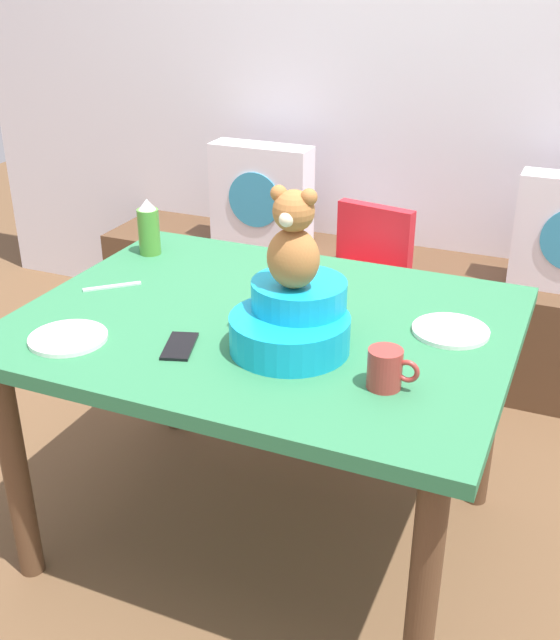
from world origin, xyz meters
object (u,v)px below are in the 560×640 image
Objects in this scene: pillow_floral_left at (261,196)px; dinner_plate_far at (68,338)px; teddy_bear at (293,241)px; ketchup_bottle at (149,228)px; infant_seat_teal at (293,320)px; highchair at (357,284)px; dinner_plate_near at (451,331)px; dining_table at (266,349)px; book_stack at (366,250)px; cell_phone at (180,346)px; coffee_mug at (386,369)px.

dinner_plate_far is at bearing -83.88° from pillow_floral_left.
ketchup_bottle is at bearing 148.02° from teddy_bear.
infant_seat_teal is at bearing 20.10° from dinner_plate_far.
dinner_plate_far is at bearing -109.84° from highchair.
infant_seat_teal reaches higher than dinner_plate_near.
dining_table is 0.41m from teddy_bear.
dinner_plate_far reaches higher than book_stack.
cell_phone reaches higher than book_stack.
teddy_bear is 0.37m from coffee_mug.
dinner_plate_far is at bearing -101.18° from book_stack.
infant_seat_teal is 0.21m from teddy_bear.
book_stack is 1.63m from dinner_plate_far.
dining_table is at bearing 44.52° from cell_phone.
pillow_floral_left is at bearing 133.09° from dinner_plate_near.
ketchup_bottle reaches higher than pillow_floral_left.
highchair reaches higher than dining_table.
coffee_mug is 0.53m from cell_phone.
pillow_floral_left is 0.33× the size of dining_table.
coffee_mug is at bearing -29.54° from dining_table.
pillow_floral_left and infant_seat_teal have the same top height.
highchair is at bearing 65.37° from cell_phone.
coffee_mug is at bearing -29.12° from ketchup_bottle.
highchair is at bearing 70.16° from dinner_plate_far.
highchair is 3.95× the size of dinner_plate_near.
book_stack is 0.45m from highchair.
pillow_floral_left is 1.57m from teddy_bear.
dining_table is at bearing -90.12° from highchair.
teddy_bear is (0.00, -0.00, 0.21)m from infant_seat_teal.
cell_phone is (-0.26, -0.12, -0.27)m from teddy_bear.
highchair is 5.49× the size of cell_phone.
teddy_bear reaches higher than dinner_plate_far.
ketchup_bottle is at bearing -136.79° from highchair.
book_stack is 1.00× the size of dinner_plate_near.
ketchup_bottle reaches higher than cell_phone.
pillow_floral_left is 1.36m from dining_table.
dinner_plate_near is 1.39× the size of cell_phone.
ketchup_bottle is 0.92× the size of dinner_plate_far.
infant_seat_teal is 1.65× the size of dinner_plate_near.
teddy_bear is 1.25× the size of dinner_plate_far.
cell_phone is (-0.26, -0.12, -0.07)m from infant_seat_teal.
dining_table is 0.29m from cell_phone.
infant_seat_teal reaches higher than book_stack.
dinner_plate_far is (-0.54, -0.20, -0.07)m from infant_seat_teal.
book_stack is at bearing 102.84° from highchair.
infant_seat_teal is (0.13, -0.12, 0.17)m from dining_table.
coffee_mug is 0.60× the size of dinner_plate_near.
dining_table is at bearing -65.02° from pillow_floral_left.
pillow_floral_left is 3.67× the size of coffee_mug.
book_stack is 1.08× the size of ketchup_bottle.
coffee_mug is (0.40, -1.05, 0.27)m from highchair.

